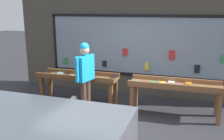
{
  "coord_description": "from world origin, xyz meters",
  "views": [
    {
      "loc": [
        1.62,
        -4.89,
        2.58
      ],
      "look_at": [
        -0.25,
        0.83,
        1.09
      ],
      "focal_mm": 40.0,
      "sensor_mm": 36.0,
      "label": 1
    }
  ],
  "objects_px": {
    "person_browsing": "(85,72)",
    "small_dog": "(71,104)",
    "display_table_right": "(175,88)",
    "display_table_left": "(78,79)"
  },
  "relations": [
    {
      "from": "display_table_left",
      "to": "person_browsing",
      "type": "distance_m",
      "value": 0.8
    },
    {
      "from": "display_table_right",
      "to": "small_dog",
      "type": "bearing_deg",
      "value": -163.49
    },
    {
      "from": "display_table_right",
      "to": "person_browsing",
      "type": "distance_m",
      "value": 2.21
    },
    {
      "from": "person_browsing",
      "to": "small_dog",
      "type": "distance_m",
      "value": 0.88
    },
    {
      "from": "display_table_right",
      "to": "person_browsing",
      "type": "bearing_deg",
      "value": -165.58
    },
    {
      "from": "person_browsing",
      "to": "display_table_left",
      "type": "bearing_deg",
      "value": 54.03
    },
    {
      "from": "small_dog",
      "to": "display_table_left",
      "type": "bearing_deg",
      "value": 8.72
    },
    {
      "from": "small_dog",
      "to": "person_browsing",
      "type": "bearing_deg",
      "value": -62.54
    },
    {
      "from": "display_table_right",
      "to": "display_table_left",
      "type": "bearing_deg",
      "value": 179.97
    },
    {
      "from": "display_table_right",
      "to": "person_browsing",
      "type": "xyz_separation_m",
      "value": [
        -2.11,
        -0.54,
        0.36
      ]
    }
  ]
}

